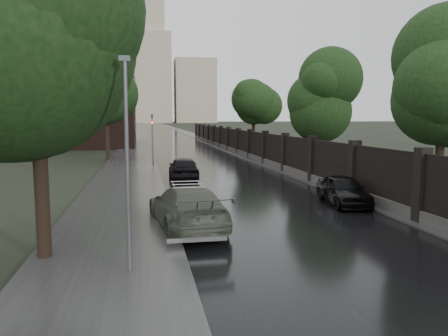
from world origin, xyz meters
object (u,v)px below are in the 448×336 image
tree_left_near (33,7)px  hatchback_left (184,168)px  volga_sedan (187,207)px  tree_left_far (106,100)px  tree_right_b (315,101)px  tree_right_a (443,89)px  tree_right_c (254,107)px  traffic_light (152,135)px  lamp_post (127,165)px  car_right_near (343,190)px

tree_left_near → hatchback_left: tree_left_near is taller
tree_left_near → volga_sedan: tree_left_near is taller
tree_left_far → tree_right_b: bearing=-27.3°
tree_left_far → volga_sedan: (4.40, -24.11, -4.52)m
tree_right_a → tree_right_c: size_ratio=1.00×
tree_left_far → traffic_light: tree_left_far is taller
tree_right_b → hatchback_left: 11.86m
tree_left_near → lamp_post: 4.60m
tree_left_far → tree_right_c: tree_left_far is taller
tree_right_b → car_right_near: 14.66m
tree_left_far → car_right_near: 24.68m
tree_left_near → tree_left_far: tree_left_near is taller
lamp_post → tree_right_b: bearing=57.8°
tree_right_a → traffic_light: 20.85m
tree_right_c → lamp_post: 40.67m
lamp_post → hatchback_left: size_ratio=1.24×
volga_sedan → car_right_near: 7.50m
volga_sedan → car_right_near: size_ratio=1.33×
tree_right_b → tree_right_c: (0.00, 18.00, 0.00)m
tree_right_b → tree_right_c: same height
tree_right_a → lamp_post: tree_right_a is taller
tree_left_far → hatchback_left: tree_left_far is taller
tree_left_far → tree_right_a: (15.50, -22.00, -0.29)m
lamp_post → tree_left_far: bearing=95.2°
tree_right_b → traffic_light: (-11.80, 2.99, -2.55)m
tree_left_far → traffic_light: (3.70, -5.01, -2.84)m
volga_sedan → tree_right_b: bearing=-132.0°
tree_right_a → volga_sedan: (-11.10, -2.11, -4.22)m
tree_left_near → tree_left_far: size_ratio=1.24×
tree_right_b → tree_right_c: 18.00m
lamp_post → tree_right_a: bearing=26.7°
tree_right_c → hatchback_left: size_ratio=1.70×
tree_left_near → tree_right_c: bearing=67.8°
tree_right_a → tree_right_b: bearing=90.0°
tree_right_b → hatchback_left: tree_right_b is taller
hatchback_left → tree_right_b: bearing=-155.4°
tree_right_a → hatchback_left: 14.55m
tree_left_near → tree_right_a: tree_left_near is taller
lamp_post → car_right_near: 11.49m
volga_sedan → tree_left_far: bearing=-87.1°
traffic_light → tree_left_far: bearing=126.5°
tree_right_a → lamp_post: bearing=-153.3°
tree_left_far → tree_right_c: (15.50, 10.00, -0.29)m
tree_left_near → tree_right_a: (15.10, 5.00, -1.47)m
tree_left_far → tree_right_a: bearing=-54.8°
tree_left_near → car_right_near: (11.00, 5.60, -5.78)m
traffic_light → car_right_near: bearing=-64.8°
tree_right_a → traffic_light: (-11.80, 16.99, -2.55)m
traffic_light → tree_left_near: bearing=-98.5°
volga_sedan → tree_left_near: bearing=28.4°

